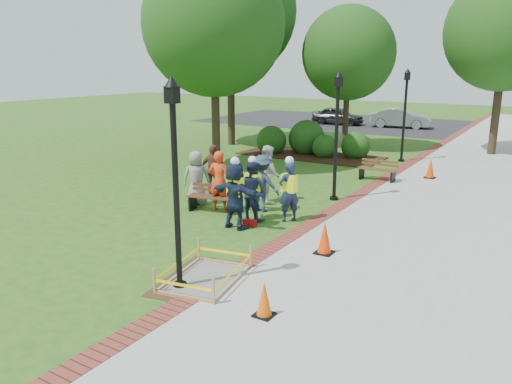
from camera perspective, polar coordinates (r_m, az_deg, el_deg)
The scene contains 34 objects.
ground at distance 13.46m, azimuth -4.51°, elevation -4.93°, with size 100.00×100.00×0.00m, color #285116.
sidewalk at distance 20.86m, azimuth 23.90°, elevation 0.89°, with size 6.00×60.00×0.02m, color #9E9E99.
brick_edging at distance 21.50m, azimuth 15.34°, elevation 2.01°, with size 0.50×60.00×0.03m, color maroon.
mulch_bed at distance 24.99m, azimuth 6.20°, elevation 4.15°, with size 7.00×3.00×0.05m, color #381E0F.
parking_lot at distance 38.24m, azimuth 20.22°, elevation 6.90°, with size 36.00×12.00×0.01m, color black.
wet_concrete_pad at distance 10.71m, azimuth -5.80°, elevation -8.86°, with size 2.09×2.57×0.55m.
bench_near at distance 15.52m, azimuth -5.05°, elevation -1.29°, with size 1.59×0.80×0.82m.
bench_far at distance 20.14m, azimuth 13.69°, elevation 2.00°, with size 1.47×0.52×0.79m.
cone_front at distance 9.20m, azimuth 0.94°, elevation -12.18°, with size 0.36×0.36×0.70m.
cone_back at distance 12.12m, azimuth 7.85°, elevation -5.27°, with size 0.42×0.42×0.83m.
cone_far at distance 21.08m, azimuth 19.31°, elevation 2.53°, with size 0.42×0.42×0.82m.
toolbox at distance 14.12m, azimuth -0.72°, elevation -3.57°, with size 0.37×0.20×0.18m, color #9A0B10.
lamp_near at distance 9.78m, azimuth -9.23°, elevation 2.58°, with size 0.28×0.28×4.26m.
lamp_mid at distance 16.59m, azimuth 9.21°, elevation 7.43°, with size 0.28×0.28×4.26m.
lamp_far at distance 24.14m, azimuth 16.66°, elevation 9.17°, with size 0.28×0.28×4.26m.
tree_left at distance 21.68m, azimuth -4.84°, elevation 18.50°, with size 5.90×5.90×8.96m.
tree_back at distance 27.12m, azimuth 10.53°, elevation 15.31°, with size 4.82×4.82×7.39m.
tree_right at distance 27.71m, azimuth 26.63°, elevation 16.08°, with size 5.70×5.70×8.81m.
tree_far at distance 28.30m, azimuth -2.99°, elevation 19.95°, with size 7.11×7.11×10.74m.
shrub_a at distance 25.67m, azimuth 1.75°, elevation 4.46°, with size 1.52×1.52×1.52m, color #1A4614.
shrub_b at distance 25.78m, azimuth 5.77°, elevation 4.44°, with size 1.84×1.84×1.84m, color #1A4614.
shrub_c at distance 24.76m, azimuth 7.78°, elevation 3.96°, with size 1.20×1.20×1.20m, color #1A4614.
shrub_d at distance 24.81m, azimuth 11.25°, elevation 3.84°, with size 1.39×1.39×1.39m, color #1A4614.
shrub_e at distance 26.22m, azimuth 6.97°, elevation 4.57°, with size 0.92×0.92×0.92m, color #1A4614.
casual_person_a at distance 16.16m, azimuth -6.81°, elevation 1.59°, with size 0.68×0.61×1.78m.
casual_person_b at distance 15.44m, azimuth -4.21°, elevation 1.26°, with size 0.68×0.53×1.89m.
casual_person_c at distance 16.42m, azimuth 1.37°, elevation 2.10°, with size 0.71×0.68×1.89m.
casual_person_d at distance 17.37m, azimuth -4.86°, elevation 2.52°, with size 0.61×0.44×1.76m.
casual_person_e at distance 15.36m, azimuth 0.67°, elevation 0.97°, with size 0.58×0.39×1.76m.
hivis_worker_a at distance 13.71m, azimuth -2.38°, elevation -0.18°, with size 0.63×0.43×2.03m.
hivis_worker_b at distance 14.37m, azimuth 3.79°, elevation 0.30°, with size 0.62×0.67×1.92m.
hivis_worker_c at distance 14.47m, azimuth -0.41°, elevation 0.40°, with size 0.60×0.43×1.91m.
parked_car_a at distance 38.47m, azimuth 9.30°, elevation 7.63°, with size 4.35×1.89×1.42m, color #262628.
parked_car_b at distance 37.46m, azimuth 16.10°, elevation 7.08°, with size 4.60×2.00×1.50m, color gray.
Camera 1 is at (7.54, -10.22, 4.47)m, focal length 35.00 mm.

